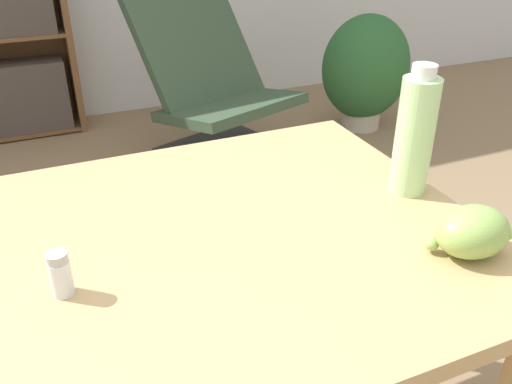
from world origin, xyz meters
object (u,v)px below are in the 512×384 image
Objects in this scene: lounge_chair_far at (218,114)px; drink_bottle at (415,134)px; grape_bunch at (472,232)px; salt_shaker at (60,274)px; potted_plant_floor at (366,70)px.

drink_bottle is at bearing -114.99° from lounge_chair_far.
drink_bottle reaches higher than grape_bunch.
salt_shaker is 2.72m from potted_plant_floor.
drink_bottle is at bearing -122.06° from potted_plant_floor.
grape_bunch is 2.02m from lounge_chair_far.
lounge_chair_far is at bearing 84.30° from drink_bottle.
drink_bottle reaches higher than salt_shaker.
salt_shaker is (-0.71, -0.07, -0.09)m from drink_bottle.
drink_bottle is 0.39× the size of potted_plant_floor.
salt_shaker is 0.11× the size of potted_plant_floor.
salt_shaker is at bearing 165.92° from grape_bunch.
salt_shaker is at bearing -135.69° from lounge_chair_far.
potted_plant_floor is at bearing 45.74° from salt_shaker.
drink_bottle is 2.25m from potted_plant_floor.
grape_bunch is 0.25m from drink_bottle.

